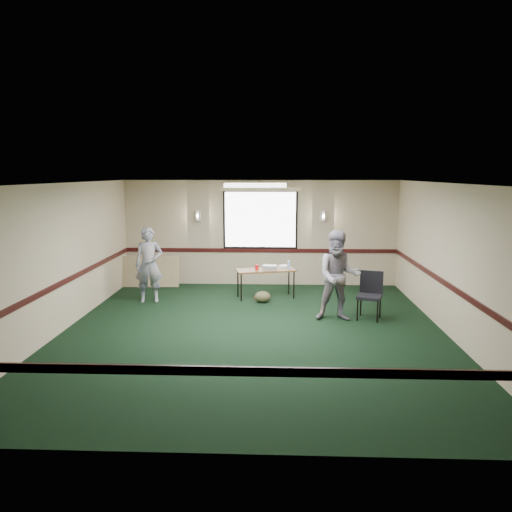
{
  "coord_description": "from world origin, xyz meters",
  "views": [
    {
      "loc": [
        0.41,
        -8.74,
        2.88
      ],
      "look_at": [
        0.0,
        1.3,
        1.2
      ],
      "focal_mm": 35.0,
      "sensor_mm": 36.0,
      "label": 1
    }
  ],
  "objects_px": {
    "person_left": "(149,265)",
    "folding_table": "(266,271)",
    "projector": "(270,267)",
    "conference_chair": "(370,291)",
    "person_right": "(338,276)"
  },
  "relations": [
    {
      "from": "person_left",
      "to": "conference_chair",
      "type": "bearing_deg",
      "value": -23.4
    },
    {
      "from": "folding_table",
      "to": "person_left",
      "type": "bearing_deg",
      "value": 175.07
    },
    {
      "from": "projector",
      "to": "person_left",
      "type": "xyz_separation_m",
      "value": [
        -2.71,
        -0.4,
        0.12
      ]
    },
    {
      "from": "person_left",
      "to": "folding_table",
      "type": "bearing_deg",
      "value": -0.68
    },
    {
      "from": "projector",
      "to": "folding_table",
      "type": "bearing_deg",
      "value": 161.55
    },
    {
      "from": "projector",
      "to": "conference_chair",
      "type": "bearing_deg",
      "value": -33.2
    },
    {
      "from": "projector",
      "to": "conference_chair",
      "type": "xyz_separation_m",
      "value": [
        2.03,
        -1.51,
        -0.18
      ]
    },
    {
      "from": "projector",
      "to": "conference_chair",
      "type": "distance_m",
      "value": 2.54
    },
    {
      "from": "person_left",
      "to": "person_right",
      "type": "relative_size",
      "value": 0.95
    },
    {
      "from": "conference_chair",
      "to": "person_right",
      "type": "xyz_separation_m",
      "value": [
        -0.66,
        -0.17,
        0.34
      ]
    },
    {
      "from": "person_left",
      "to": "projector",
      "type": "bearing_deg",
      "value": -1.78
    },
    {
      "from": "folding_table",
      "to": "projector",
      "type": "distance_m",
      "value": 0.14
    },
    {
      "from": "projector",
      "to": "person_left",
      "type": "height_order",
      "value": "person_left"
    },
    {
      "from": "conference_chair",
      "to": "person_right",
      "type": "bearing_deg",
      "value": -146.99
    },
    {
      "from": "projector",
      "to": "person_left",
      "type": "distance_m",
      "value": 2.74
    }
  ]
}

